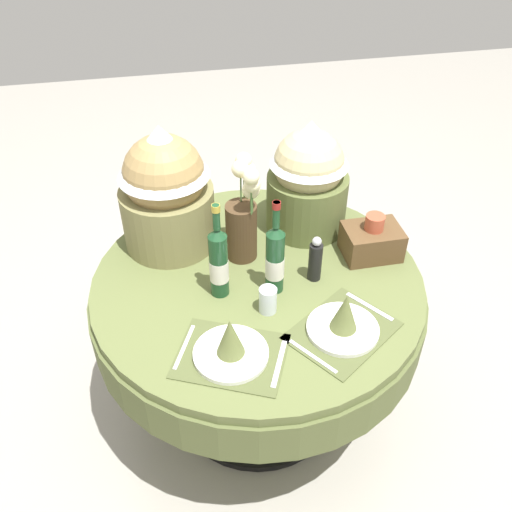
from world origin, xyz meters
name	(u,v)px	position (x,y,z in m)	size (l,w,h in m)	color
ground	(257,398)	(0.00, 0.00, 0.00)	(8.00, 8.00, 0.00)	#9E998E
dining_table	(258,305)	(0.00, 0.00, 0.58)	(1.25, 1.25, 0.72)	#5B6638
place_setting_left	(231,346)	(-0.16, -0.35, 0.77)	(0.42, 0.38, 0.16)	#4E562F
place_setting_right	(344,321)	(0.22, -0.32, 0.77)	(0.43, 0.41, 0.16)	#4E562F
flower_vase	(243,215)	(-0.03, 0.14, 0.91)	(0.13, 0.17, 0.41)	#47331E
wine_bottle_left	(219,262)	(-0.15, -0.05, 0.86)	(0.07, 0.07, 0.37)	#194223
wine_bottle_centre	(275,259)	(0.05, -0.07, 0.86)	(0.07, 0.07, 0.37)	#194223
tumbler_near_left	(269,300)	(0.00, -0.17, 0.77)	(0.06, 0.06, 0.10)	silver
pepper_mill	(315,260)	(0.20, -0.04, 0.81)	(0.05, 0.05, 0.19)	black
gift_tub_back_left	(165,185)	(-0.29, 0.29, 0.98)	(0.36, 0.36, 0.50)	olive
gift_tub_back_right	(308,174)	(0.26, 0.29, 0.97)	(0.32, 0.32, 0.47)	#566033
woven_basket_side_right	(372,240)	(0.46, 0.05, 0.79)	(0.21, 0.16, 0.18)	brown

